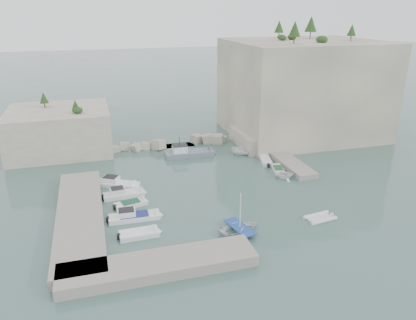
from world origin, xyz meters
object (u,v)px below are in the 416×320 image
object	(u,v)px
tender_east_a	(284,178)
tender_east_d	(245,155)
motorboat_e	(139,236)
inflatable_dinghy	(320,219)
tender_east_c	(266,162)
motorboat_a	(117,186)
motorboat_b	(124,196)
rowboat	(240,231)
motorboat_d	(135,219)
tender_east_b	(278,171)
work_boat	(189,156)
motorboat_c	(131,206)

from	to	relation	value
tender_east_a	tender_east_d	xyz separation A→B (m)	(-1.90, 10.61, 0.00)
motorboat_e	inflatable_dinghy	size ratio (longest dim) A/B	1.19
tender_east_c	motorboat_a	bearing A→B (deg)	110.33
motorboat_b	tender_east_a	bearing A→B (deg)	-4.83
rowboat	tender_east_c	world-z (taller)	rowboat
tender_east_a	motorboat_d	bearing A→B (deg)	111.98
tender_east_b	work_boat	size ratio (longest dim) A/B	0.46
motorboat_c	motorboat_e	world-z (taller)	same
motorboat_c	motorboat_d	distance (m)	3.36
tender_east_d	tender_east_c	bearing A→B (deg)	-144.87
tender_east_b	tender_east_c	world-z (taller)	same
tender_east_a	tender_east_b	size ratio (longest dim) A/B	0.77
motorboat_b	motorboat_c	distance (m)	3.00
motorboat_a	motorboat_d	xyz separation A→B (m)	(1.20, -9.80, 0.00)
motorboat_c	work_boat	distance (m)	18.64
motorboat_b	tender_east_a	distance (m)	22.20
motorboat_c	rowboat	bearing A→B (deg)	-53.98
motorboat_a	motorboat_b	size ratio (longest dim) A/B	1.16
rowboat	motorboat_c	bearing A→B (deg)	35.77
inflatable_dinghy	rowboat	bearing A→B (deg)	171.46
motorboat_e	tender_east_a	bearing A→B (deg)	22.33
motorboat_e	tender_east_b	distance (m)	25.01
tender_east_b	tender_east_d	bearing A→B (deg)	27.78
motorboat_c	tender_east_a	distance (m)	21.78
motorboat_a	inflatable_dinghy	bearing A→B (deg)	-6.36
tender_east_a	work_boat	distance (m)	16.47
motorboat_d	work_boat	size ratio (longest dim) A/B	0.73
motorboat_e	tender_east_c	size ratio (longest dim) A/B	0.96
motorboat_b	motorboat_e	xyz separation A→B (m)	(0.66, -10.11, 0.00)
motorboat_b	tender_east_d	distance (m)	22.71
motorboat_d	tender_east_c	distance (m)	24.93
tender_east_b	work_boat	world-z (taller)	work_boat
motorboat_e	tender_east_b	bearing A→B (deg)	27.51
motorboat_d	tender_east_b	xyz separation A→B (m)	(21.84, 8.48, 0.00)
motorboat_d	tender_east_a	bearing A→B (deg)	17.34
motorboat_c	tender_east_a	size ratio (longest dim) A/B	1.38
motorboat_b	tender_east_b	distance (m)	22.56
tender_east_a	tender_east_b	bearing A→B (deg)	1.12
motorboat_c	motorboat_e	size ratio (longest dim) A/B	0.94
motorboat_e	motorboat_b	bearing A→B (deg)	91.85
tender_east_c	tender_east_d	bearing A→B (deg)	39.14
rowboat	tender_east_b	xyz separation A→B (m)	(11.28, 14.27, 0.00)
rowboat	tender_east_a	distance (m)	16.06
motorboat_a	tender_east_c	xyz separation A→B (m)	(22.82, 2.60, 0.00)
rowboat	motorboat_d	bearing A→B (deg)	47.80
motorboat_b	motorboat_e	bearing A→B (deg)	-90.00
motorboat_e	inflatable_dinghy	distance (m)	20.26
motorboat_c	tender_east_a	xyz separation A→B (m)	(21.63, 2.52, 0.00)
motorboat_b	rowboat	xyz separation A→B (m)	(11.18, -12.11, 0.00)
motorboat_b	tender_east_c	xyz separation A→B (m)	(22.24, 6.09, 0.00)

